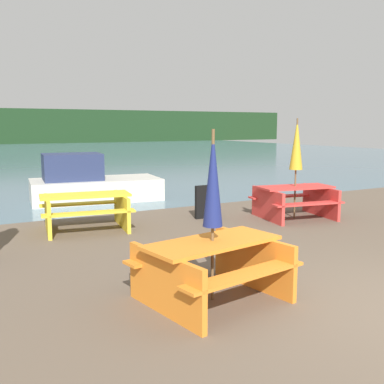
{
  "coord_description": "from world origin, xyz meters",
  "views": [
    {
      "loc": [
        -4.52,
        -2.89,
        2.08
      ],
      "look_at": [
        -0.55,
        4.36,
        0.85
      ],
      "focal_mm": 42.0,
      "sensor_mm": 36.0,
      "label": 1
    }
  ],
  "objects_px": {
    "umbrella_navy": "(213,180)",
    "signboard": "(206,202)",
    "picnic_table_red": "(295,199)",
    "umbrella_gold": "(297,145)",
    "picnic_table_orange": "(212,264)",
    "picnic_table_yellow": "(86,208)",
    "boat": "(90,183)"
  },
  "relations": [
    {
      "from": "picnic_table_orange",
      "to": "signboard",
      "type": "bearing_deg",
      "value": 60.33
    },
    {
      "from": "picnic_table_yellow",
      "to": "umbrella_gold",
      "type": "xyz_separation_m",
      "value": [
        4.46,
        -1.13,
        1.21
      ]
    },
    {
      "from": "picnic_table_red",
      "to": "picnic_table_yellow",
      "type": "relative_size",
      "value": 0.97
    },
    {
      "from": "picnic_table_red",
      "to": "umbrella_gold",
      "type": "height_order",
      "value": "umbrella_gold"
    },
    {
      "from": "picnic_table_orange",
      "to": "picnic_table_red",
      "type": "relative_size",
      "value": 0.99
    },
    {
      "from": "umbrella_gold",
      "to": "umbrella_navy",
      "type": "bearing_deg",
      "value": -141.99
    },
    {
      "from": "umbrella_navy",
      "to": "boat",
      "type": "relative_size",
      "value": 0.56
    },
    {
      "from": "picnic_table_yellow",
      "to": "boat",
      "type": "xyz_separation_m",
      "value": [
        1.08,
        3.44,
        0.04
      ]
    },
    {
      "from": "picnic_table_yellow",
      "to": "picnic_table_orange",
      "type": "bearing_deg",
      "value": -85.96
    },
    {
      "from": "picnic_table_orange",
      "to": "signboard",
      "type": "distance_m",
      "value": 4.83
    },
    {
      "from": "picnic_table_red",
      "to": "picnic_table_yellow",
      "type": "height_order",
      "value": "picnic_table_red"
    },
    {
      "from": "boat",
      "to": "picnic_table_orange",
      "type": "bearing_deg",
      "value": -88.87
    },
    {
      "from": "picnic_table_yellow",
      "to": "umbrella_gold",
      "type": "relative_size",
      "value": 0.86
    },
    {
      "from": "signboard",
      "to": "picnic_table_red",
      "type": "bearing_deg",
      "value": -28.28
    },
    {
      "from": "signboard",
      "to": "picnic_table_orange",
      "type": "bearing_deg",
      "value": -119.67
    },
    {
      "from": "picnic_table_red",
      "to": "boat",
      "type": "relative_size",
      "value": 0.51
    },
    {
      "from": "umbrella_navy",
      "to": "signboard",
      "type": "bearing_deg",
      "value": 60.33
    },
    {
      "from": "picnic_table_yellow",
      "to": "signboard",
      "type": "xyz_separation_m",
      "value": [
        2.7,
        -0.18,
        -0.07
      ]
    },
    {
      "from": "picnic_table_orange",
      "to": "picnic_table_red",
      "type": "bearing_deg",
      "value": 38.01
    },
    {
      "from": "picnic_table_orange",
      "to": "boat",
      "type": "relative_size",
      "value": 0.51
    },
    {
      "from": "umbrella_navy",
      "to": "picnic_table_orange",
      "type": "bearing_deg",
      "value": 0.0
    },
    {
      "from": "picnic_table_yellow",
      "to": "umbrella_gold",
      "type": "height_order",
      "value": "umbrella_gold"
    },
    {
      "from": "picnic_table_red",
      "to": "signboard",
      "type": "height_order",
      "value": "signboard"
    },
    {
      "from": "picnic_table_yellow",
      "to": "umbrella_navy",
      "type": "bearing_deg",
      "value": -85.96
    },
    {
      "from": "picnic_table_orange",
      "to": "signboard",
      "type": "xyz_separation_m",
      "value": [
        2.39,
        4.19,
        -0.07
      ]
    },
    {
      "from": "picnic_table_red",
      "to": "umbrella_gold",
      "type": "distance_m",
      "value": 1.21
    },
    {
      "from": "picnic_table_orange",
      "to": "signboard",
      "type": "relative_size",
      "value": 2.48
    },
    {
      "from": "umbrella_gold",
      "to": "signboard",
      "type": "height_order",
      "value": "umbrella_gold"
    },
    {
      "from": "picnic_table_orange",
      "to": "boat",
      "type": "height_order",
      "value": "boat"
    },
    {
      "from": "picnic_table_red",
      "to": "picnic_table_yellow",
      "type": "distance_m",
      "value": 4.6
    },
    {
      "from": "boat",
      "to": "signboard",
      "type": "distance_m",
      "value": 3.97
    },
    {
      "from": "picnic_table_orange",
      "to": "picnic_table_yellow",
      "type": "bearing_deg",
      "value": 94.04
    }
  ]
}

